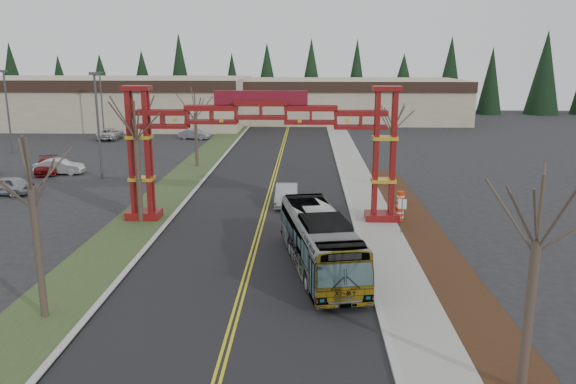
{
  "coord_description": "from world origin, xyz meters",
  "views": [
    {
      "loc": [
        2.98,
        -18.13,
        10.66
      ],
      "look_at": [
        1.94,
        12.12,
        3.38
      ],
      "focal_mm": 35.0,
      "sensor_mm": 36.0,
      "label": 1
    }
  ],
  "objects_px": {
    "parked_car_near_b": "(59,167)",
    "barrel_south": "(399,214)",
    "light_pole_near": "(98,118)",
    "light_pole_mid": "(7,106)",
    "bare_tree_right_near": "(537,242)",
    "bare_tree_right_far": "(393,125)",
    "silver_sedan": "(287,195)",
    "retail_building_east": "(348,100)",
    "parked_car_far_b": "(110,134)",
    "gateway_arch": "(261,132)",
    "bare_tree_median_mid": "(136,137)",
    "transit_bus": "(320,242)",
    "barrel_north": "(401,198)",
    "parked_car_near_a": "(5,186)",
    "parked_car_far_a": "(195,134)",
    "bare_tree_median_near": "(31,188)",
    "barrel_mid": "(399,212)",
    "bare_tree_median_far": "(195,114)",
    "retail_building_west": "(103,101)",
    "street_sign": "(402,209)",
    "light_pole_far": "(102,100)",
    "parked_car_mid_a": "(47,166)"
  },
  "relations": [
    {
      "from": "retail_building_west",
      "to": "street_sign",
      "type": "height_order",
      "value": "retail_building_west"
    },
    {
      "from": "gateway_arch",
      "to": "bare_tree_median_mid",
      "type": "bearing_deg",
      "value": -174.94
    },
    {
      "from": "parked_car_near_a",
      "to": "retail_building_east",
      "type": "bearing_deg",
      "value": 157.57
    },
    {
      "from": "parked_car_mid_a",
      "to": "barrel_north",
      "type": "relative_size",
      "value": 4.71
    },
    {
      "from": "bare_tree_median_near",
      "to": "barrel_mid",
      "type": "height_order",
      "value": "bare_tree_median_near"
    },
    {
      "from": "parked_car_far_a",
      "to": "barrel_south",
      "type": "height_order",
      "value": "parked_car_far_a"
    },
    {
      "from": "parked_car_near_b",
      "to": "barrel_south",
      "type": "height_order",
      "value": "parked_car_near_b"
    },
    {
      "from": "parked_car_near_a",
      "to": "parked_car_mid_a",
      "type": "height_order",
      "value": "parked_car_near_a"
    },
    {
      "from": "parked_car_near_a",
      "to": "bare_tree_right_near",
      "type": "relative_size",
      "value": 0.61
    },
    {
      "from": "light_pole_far",
      "to": "bare_tree_right_near",
      "type": "bearing_deg",
      "value": -59.33
    },
    {
      "from": "bare_tree_median_near",
      "to": "transit_bus",
      "type": "bearing_deg",
      "value": 26.85
    },
    {
      "from": "transit_bus",
      "to": "barrel_north",
      "type": "height_order",
      "value": "transit_bus"
    },
    {
      "from": "parked_car_far_a",
      "to": "bare_tree_right_near",
      "type": "distance_m",
      "value": 61.89
    },
    {
      "from": "bare_tree_median_far",
      "to": "street_sign",
      "type": "xyz_separation_m",
      "value": [
        16.83,
        -21.52,
        -3.67
      ]
    },
    {
      "from": "bare_tree_median_mid",
      "to": "bare_tree_median_far",
      "type": "xyz_separation_m",
      "value": [
        0.0,
        19.41,
        -0.4
      ]
    },
    {
      "from": "parked_car_near_a",
      "to": "barrel_south",
      "type": "relative_size",
      "value": 4.32
    },
    {
      "from": "silver_sedan",
      "to": "bare_tree_right_near",
      "type": "height_order",
      "value": "bare_tree_right_near"
    },
    {
      "from": "bare_tree_median_near",
      "to": "bare_tree_median_far",
      "type": "relative_size",
      "value": 1.03
    },
    {
      "from": "retail_building_east",
      "to": "parked_car_far_b",
      "type": "bearing_deg",
      "value": -143.66
    },
    {
      "from": "silver_sedan",
      "to": "parked_car_far_b",
      "type": "bearing_deg",
      "value": 126.78
    },
    {
      "from": "bare_tree_median_far",
      "to": "light_pole_near",
      "type": "relative_size",
      "value": 0.79
    },
    {
      "from": "parked_car_mid_a",
      "to": "parked_car_far_b",
      "type": "xyz_separation_m",
      "value": [
        -1.67,
        22.39,
        0.06
      ]
    },
    {
      "from": "bare_tree_median_near",
      "to": "barrel_mid",
      "type": "distance_m",
      "value": 23.86
    },
    {
      "from": "transit_bus",
      "to": "light_pole_mid",
      "type": "relative_size",
      "value": 1.16
    },
    {
      "from": "parked_car_near_a",
      "to": "parked_car_far_b",
      "type": "relative_size",
      "value": 0.81
    },
    {
      "from": "barrel_mid",
      "to": "light_pole_far",
      "type": "bearing_deg",
      "value": 131.93
    },
    {
      "from": "bare_tree_median_near",
      "to": "bare_tree_right_far",
      "type": "height_order",
      "value": "bare_tree_median_near"
    },
    {
      "from": "retail_building_east",
      "to": "barrel_south",
      "type": "bearing_deg",
      "value": -90.79
    },
    {
      "from": "bare_tree_median_far",
      "to": "barrel_mid",
      "type": "bearing_deg",
      "value": -45.89
    },
    {
      "from": "silver_sedan",
      "to": "barrel_mid",
      "type": "distance_m",
      "value": 8.4
    },
    {
      "from": "retail_building_east",
      "to": "barrel_north",
      "type": "bearing_deg",
      "value": -90.05
    },
    {
      "from": "parked_car_far_b",
      "to": "street_sign",
      "type": "distance_m",
      "value": 51.53
    },
    {
      "from": "bare_tree_median_mid",
      "to": "light_pole_mid",
      "type": "bearing_deg",
      "value": 130.3
    },
    {
      "from": "bare_tree_right_near",
      "to": "barrel_north",
      "type": "bearing_deg",
      "value": 90.13
    },
    {
      "from": "silver_sedan",
      "to": "bare_tree_right_far",
      "type": "height_order",
      "value": "bare_tree_right_far"
    },
    {
      "from": "light_pole_mid",
      "to": "barrel_north",
      "type": "relative_size",
      "value": 9.17
    },
    {
      "from": "parked_car_near_a",
      "to": "parked_car_mid_a",
      "type": "xyz_separation_m",
      "value": [
        -0.59,
        8.64,
        -0.06
      ]
    },
    {
      "from": "bare_tree_median_near",
      "to": "light_pole_far",
      "type": "xyz_separation_m",
      "value": [
        -16.44,
        53.16,
        -0.48
      ]
    },
    {
      "from": "bare_tree_median_near",
      "to": "barrel_north",
      "type": "relative_size",
      "value": 7.5
    },
    {
      "from": "parked_car_near_b",
      "to": "bare_tree_right_far",
      "type": "height_order",
      "value": "bare_tree_right_far"
    },
    {
      "from": "bare_tree_right_near",
      "to": "bare_tree_right_far",
      "type": "height_order",
      "value": "bare_tree_right_far"
    },
    {
      "from": "transit_bus",
      "to": "retail_building_east",
      "type": "bearing_deg",
      "value": 74.23
    },
    {
      "from": "light_pole_mid",
      "to": "retail_building_east",
      "type": "bearing_deg",
      "value": 41.65
    },
    {
      "from": "gateway_arch",
      "to": "parked_car_far_b",
      "type": "relative_size",
      "value": 3.35
    },
    {
      "from": "bare_tree_median_near",
      "to": "parked_car_far_a",
      "type": "bearing_deg",
      "value": 94.39
    },
    {
      "from": "light_pole_mid",
      "to": "gateway_arch",
      "type": "bearing_deg",
      "value": -40.27
    },
    {
      "from": "barrel_south",
      "to": "parked_car_far_a",
      "type": "bearing_deg",
      "value": 119.13
    },
    {
      "from": "light_pole_far",
      "to": "parked_car_near_b",
      "type": "bearing_deg",
      "value": -79.79
    },
    {
      "from": "bare_tree_median_far",
      "to": "light_pole_far",
      "type": "distance_m",
      "value": 25.66
    },
    {
      "from": "light_pole_near",
      "to": "light_pole_mid",
      "type": "height_order",
      "value": "light_pole_near"
    }
  ]
}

